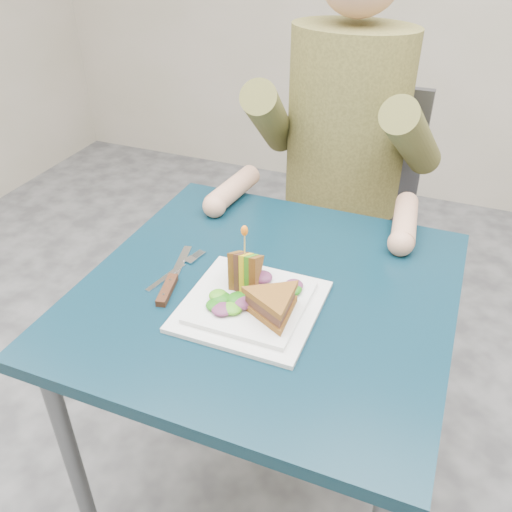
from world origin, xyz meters
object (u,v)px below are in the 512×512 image
at_px(chair, 345,210).
at_px(diner, 347,110).
at_px(sandwich_upright, 245,270).
at_px(table, 267,317).
at_px(fork, 175,271).
at_px(knife, 170,284).
at_px(plate, 251,304).
at_px(sandwich_flat, 273,304).

xyz_separation_m(chair, diner, (-0.00, -0.11, 0.37)).
bearing_deg(sandwich_upright, table, 36.37).
bearing_deg(fork, diner, 71.98).
xyz_separation_m(sandwich_upright, knife, (-0.15, -0.04, -0.05)).
height_order(plate, fork, plate).
height_order(table, sandwich_flat, sandwich_flat).
relative_size(plate, knife, 1.19).
xyz_separation_m(table, diner, (-0.00, 0.61, 0.26)).
xyz_separation_m(table, plate, (-0.01, -0.07, 0.09)).
distance_m(table, fork, 0.22).
bearing_deg(knife, plate, -0.27).
height_order(diner, fork, diner).
bearing_deg(knife, fork, 107.88).
bearing_deg(knife, table, 20.80).
bearing_deg(sandwich_flat, sandwich_upright, 141.09).
distance_m(table, chair, 0.73).
height_order(table, chair, chair).
distance_m(chair, diner, 0.39).
bearing_deg(fork, sandwich_flat, -16.70).
bearing_deg(fork, plate, -14.43).
xyz_separation_m(chair, sandwich_flat, (0.05, -0.82, 0.23)).
distance_m(plate, knife, 0.18).
bearing_deg(sandwich_upright, knife, -163.74).
height_order(chair, knife, chair).
distance_m(table, sandwich_upright, 0.14).
relative_size(diner, fork, 4.20).
xyz_separation_m(sandwich_upright, fork, (-0.17, 0.01, -0.05)).
bearing_deg(diner, chair, 90.00).
bearing_deg(sandwich_upright, chair, 87.14).
distance_m(plate, fork, 0.21).
height_order(chair, fork, chair).
bearing_deg(sandwich_flat, table, 116.79).
xyz_separation_m(table, chair, (0.00, 0.72, -0.11)).
bearing_deg(chair, diner, -90.00).
bearing_deg(table, chair, 90.00).
height_order(chair, sandwich_flat, chair).
xyz_separation_m(fork, knife, (0.02, -0.05, 0.00)).
bearing_deg(diner, sandwich_upright, -93.36).
relative_size(table, plate, 2.88).
bearing_deg(diner, table, -90.00).
height_order(table, knife, knife).
distance_m(sandwich_upright, knife, 0.16).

